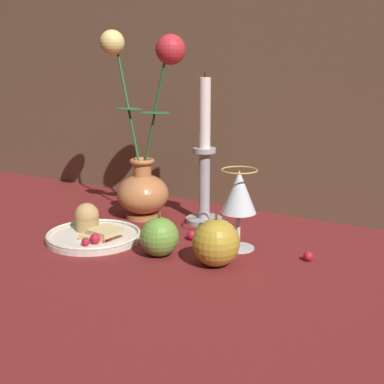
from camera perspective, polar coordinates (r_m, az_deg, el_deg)
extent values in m
plane|color=maroon|center=(1.02, -1.29, -5.60)|extent=(2.40, 2.40, 0.00)
cylinder|color=#B77042|center=(1.20, -5.21, -2.47)|extent=(0.08, 0.08, 0.01)
ellipsoid|color=#B77042|center=(1.18, -5.26, -0.21)|extent=(0.11, 0.11, 0.09)
cylinder|color=#B77042|center=(1.17, -5.32, 2.27)|extent=(0.04, 0.04, 0.04)
torus|color=#B77042|center=(1.17, -5.35, 3.31)|extent=(0.05, 0.05, 0.01)
cylinder|color=#23662D|center=(1.17, -6.91, 9.43)|extent=(0.07, 0.02, 0.25)
ellipsoid|color=#23662D|center=(1.16, -6.75, 8.82)|extent=(0.08, 0.05, 0.00)
sphere|color=#EFD67A|center=(1.18, -8.52, 15.50)|extent=(0.05, 0.05, 0.05)
cylinder|color=#23662D|center=(1.14, -3.88, 9.01)|extent=(0.07, 0.02, 0.24)
ellipsoid|color=#23662D|center=(1.14, -4.03, 8.43)|extent=(0.08, 0.06, 0.00)
sphere|color=red|center=(1.12, -2.30, 14.95)|extent=(0.06, 0.06, 0.06)
cylinder|color=silver|center=(1.06, -10.43, -4.80)|extent=(0.18, 0.18, 0.01)
torus|color=silver|center=(1.06, -10.45, -4.39)|extent=(0.18, 0.18, 0.01)
cylinder|color=tan|center=(1.09, -11.13, -3.21)|extent=(0.05, 0.05, 0.03)
sphere|color=tan|center=(1.09, -11.16, -2.43)|extent=(0.05, 0.05, 0.05)
cube|color=#DBBC7A|center=(1.04, -10.02, -4.59)|extent=(0.06, 0.06, 0.01)
cube|color=#DBBC7A|center=(1.03, -9.22, -4.15)|extent=(0.06, 0.06, 0.01)
sphere|color=#AD192D|center=(1.00, -11.28, -5.24)|extent=(0.02, 0.02, 0.02)
sphere|color=#AD192D|center=(1.01, -10.29, -4.93)|extent=(0.02, 0.02, 0.02)
sphere|color=#AD192D|center=(1.02, -8.93, -4.62)|extent=(0.02, 0.02, 0.02)
cylinder|color=silver|center=(1.01, 4.91, -5.89)|extent=(0.06, 0.06, 0.00)
cylinder|color=silver|center=(1.00, 4.95, -4.01)|extent=(0.01, 0.01, 0.07)
cone|color=silver|center=(0.98, 5.04, 0.05)|extent=(0.07, 0.07, 0.08)
cone|color=maroon|center=(0.98, 5.02, -0.63)|extent=(0.06, 0.06, 0.06)
torus|color=gold|center=(0.97, 5.09, 2.35)|extent=(0.07, 0.07, 0.00)
cylinder|color=#A3A3A8|center=(1.16, 1.30, -2.99)|extent=(0.08, 0.08, 0.01)
cylinder|color=#A3A3A8|center=(1.14, 1.32, 0.68)|extent=(0.02, 0.02, 0.14)
cylinder|color=#A3A3A8|center=(1.12, 1.34, 4.47)|extent=(0.05, 0.05, 0.01)
cylinder|color=white|center=(1.11, 1.36, 8.41)|extent=(0.02, 0.02, 0.14)
cylinder|color=black|center=(1.11, 1.39, 12.40)|extent=(0.00, 0.00, 0.01)
sphere|color=#669938|center=(0.96, -3.35, -4.82)|extent=(0.07, 0.07, 0.07)
cylinder|color=#4C3319|center=(0.94, -3.38, -2.45)|extent=(0.00, 0.00, 0.01)
sphere|color=#B2932D|center=(0.91, 2.59, -5.42)|extent=(0.08, 0.08, 0.08)
cylinder|color=#4C3319|center=(0.90, 2.62, -2.59)|extent=(0.00, 0.00, 0.01)
sphere|color=#AD192D|center=(0.96, 12.30, -6.71)|extent=(0.02, 0.02, 0.02)
sphere|color=#AD192D|center=(1.04, -0.01, -4.63)|extent=(0.02, 0.02, 0.02)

